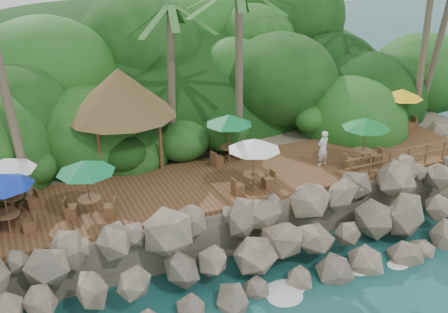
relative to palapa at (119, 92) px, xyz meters
name	(u,v)px	position (x,y,z in m)	size (l,w,h in m)	color
ground	(289,299)	(3.60, -9.63, -5.79)	(140.00, 140.00, 0.00)	#19514F
land_base	(158,132)	(3.60, 6.37, -4.74)	(32.00, 25.20, 2.10)	gray
jungle_hill	(128,113)	(3.60, 13.87, -5.79)	(44.80, 28.00, 15.40)	#143811
seawall	(265,245)	(3.60, -7.63, -4.64)	(29.00, 4.00, 2.30)	gray
terrace	(224,181)	(3.60, -3.63, -3.59)	(26.00, 5.00, 0.20)	brown
jungle_foliage	(164,154)	(3.60, 5.37, -5.79)	(44.00, 16.00, 12.00)	#143811
foam_line	(285,293)	(3.60, -9.33, -5.76)	(25.20, 0.80, 0.06)	white
palapa	(119,92)	(0.00, 0.00, 0.00)	(5.18, 5.18, 4.60)	brown
dining_clusters	(161,150)	(0.68, -3.86, -1.49)	(25.25, 5.43, 2.41)	brown
railing	(418,153)	(12.56, -5.98, -2.88)	(8.30, 0.10, 1.00)	brown
waiter	(323,148)	(8.47, -4.14, -2.63)	(0.63, 0.41, 1.73)	white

